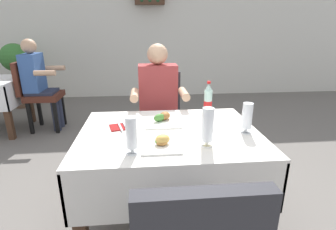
{
  "coord_description": "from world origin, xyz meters",
  "views": [
    {
      "loc": [
        -0.14,
        -1.51,
        1.4
      ],
      "look_at": [
        0.02,
        0.19,
        0.81
      ],
      "focal_mm": 27.49,
      "sensor_mm": 36.0,
      "label": 1
    }
  ],
  "objects_px": {
    "plate_far_diner": "(163,120)",
    "cola_bottle_primary": "(208,100)",
    "main_dining_table": "(169,153)",
    "chair_far_diner_seat": "(161,115)",
    "potted_plant_corner": "(17,66)",
    "background_patron": "(39,80)",
    "beer_glass_right": "(131,135)",
    "background_chair_right": "(37,92)",
    "plate_near_camera": "(161,143)",
    "napkin_cutlery_set": "(122,126)",
    "beer_glass_middle": "(208,127)",
    "seated_diner_far": "(158,104)",
    "beer_glass_left": "(247,118)"
  },
  "relations": [
    {
      "from": "main_dining_table",
      "to": "potted_plant_corner",
      "type": "xyz_separation_m",
      "value": [
        -2.41,
        3.23,
        0.18
      ]
    },
    {
      "from": "plate_far_diner",
      "to": "napkin_cutlery_set",
      "type": "xyz_separation_m",
      "value": [
        -0.29,
        -0.07,
        -0.02
      ]
    },
    {
      "from": "main_dining_table",
      "to": "beer_glass_right",
      "type": "height_order",
      "value": "beer_glass_right"
    },
    {
      "from": "seated_diner_far",
      "to": "beer_glass_left",
      "type": "relative_size",
      "value": 6.17
    },
    {
      "from": "cola_bottle_primary",
      "to": "beer_glass_right",
      "type": "bearing_deg",
      "value": -132.14
    },
    {
      "from": "chair_far_diner_seat",
      "to": "beer_glass_right",
      "type": "relative_size",
      "value": 4.57
    },
    {
      "from": "cola_bottle_primary",
      "to": "napkin_cutlery_set",
      "type": "distance_m",
      "value": 0.71
    },
    {
      "from": "seated_diner_far",
      "to": "plate_far_diner",
      "type": "height_order",
      "value": "seated_diner_far"
    },
    {
      "from": "plate_near_camera",
      "to": "beer_glass_right",
      "type": "bearing_deg",
      "value": -156.29
    },
    {
      "from": "plate_near_camera",
      "to": "plate_far_diner",
      "type": "bearing_deg",
      "value": 84.82
    },
    {
      "from": "background_patron",
      "to": "beer_glass_left",
      "type": "bearing_deg",
      "value": -45.06
    },
    {
      "from": "chair_far_diner_seat",
      "to": "beer_glass_middle",
      "type": "distance_m",
      "value": 1.15
    },
    {
      "from": "plate_far_diner",
      "to": "potted_plant_corner",
      "type": "xyz_separation_m",
      "value": [
        -2.38,
        3.06,
        -0.01
      ]
    },
    {
      "from": "background_chair_right",
      "to": "background_patron",
      "type": "relative_size",
      "value": 0.77
    },
    {
      "from": "main_dining_table",
      "to": "chair_far_diner_seat",
      "type": "distance_m",
      "value": 0.85
    },
    {
      "from": "plate_far_diner",
      "to": "background_patron",
      "type": "relative_size",
      "value": 0.2
    },
    {
      "from": "chair_far_diner_seat",
      "to": "napkin_cutlery_set",
      "type": "height_order",
      "value": "chair_far_diner_seat"
    },
    {
      "from": "plate_far_diner",
      "to": "potted_plant_corner",
      "type": "height_order",
      "value": "potted_plant_corner"
    },
    {
      "from": "beer_glass_middle",
      "to": "potted_plant_corner",
      "type": "xyz_separation_m",
      "value": [
        -2.61,
        3.47,
        -0.1
      ]
    },
    {
      "from": "potted_plant_corner",
      "to": "background_chair_right",
      "type": "bearing_deg",
      "value": -57.47
    },
    {
      "from": "plate_near_camera",
      "to": "chair_far_diner_seat",
      "type": "bearing_deg",
      "value": 86.3
    },
    {
      "from": "plate_far_diner",
      "to": "beer_glass_middle",
      "type": "bearing_deg",
      "value": -60.97
    },
    {
      "from": "background_chair_right",
      "to": "beer_glass_left",
      "type": "bearing_deg",
      "value": -44.4
    },
    {
      "from": "main_dining_table",
      "to": "beer_glass_middle",
      "type": "height_order",
      "value": "beer_glass_middle"
    },
    {
      "from": "cola_bottle_primary",
      "to": "background_patron",
      "type": "xyz_separation_m",
      "value": [
        -1.94,
        1.69,
        -0.14
      ]
    },
    {
      "from": "plate_near_camera",
      "to": "beer_glass_middle",
      "type": "relative_size",
      "value": 0.98
    },
    {
      "from": "seated_diner_far",
      "to": "beer_glass_middle",
      "type": "xyz_separation_m",
      "value": [
        0.23,
        -0.99,
        0.14
      ]
    },
    {
      "from": "background_chair_right",
      "to": "background_patron",
      "type": "bearing_deg",
      "value": 0.0
    },
    {
      "from": "beer_glass_left",
      "to": "background_chair_right",
      "type": "bearing_deg",
      "value": 135.6
    },
    {
      "from": "main_dining_table",
      "to": "chair_far_diner_seat",
      "type": "xyz_separation_m",
      "value": [
        0.0,
        0.85,
        -0.02
      ]
    },
    {
      "from": "background_chair_right",
      "to": "background_patron",
      "type": "xyz_separation_m",
      "value": [
        0.05,
        0.0,
        0.16
      ]
    },
    {
      "from": "beer_glass_left",
      "to": "background_patron",
      "type": "xyz_separation_m",
      "value": [
        -2.09,
        2.1,
        -0.13
      ]
    },
    {
      "from": "plate_far_diner",
      "to": "beer_glass_left",
      "type": "height_order",
      "value": "beer_glass_left"
    },
    {
      "from": "seated_diner_far",
      "to": "cola_bottle_primary",
      "type": "relative_size",
      "value": 4.73
    },
    {
      "from": "beer_glass_middle",
      "to": "beer_glass_right",
      "type": "distance_m",
      "value": 0.44
    },
    {
      "from": "plate_far_diner",
      "to": "beer_glass_right",
      "type": "bearing_deg",
      "value": -113.19
    },
    {
      "from": "beer_glass_left",
      "to": "beer_glass_right",
      "type": "relative_size",
      "value": 0.96
    },
    {
      "from": "plate_far_diner",
      "to": "seated_diner_far",
      "type": "bearing_deg",
      "value": 89.77
    },
    {
      "from": "main_dining_table",
      "to": "background_chair_right",
      "type": "bearing_deg",
      "value": 129.09
    },
    {
      "from": "seated_diner_far",
      "to": "main_dining_table",
      "type": "bearing_deg",
      "value": -87.57
    },
    {
      "from": "main_dining_table",
      "to": "background_patron",
      "type": "height_order",
      "value": "background_patron"
    },
    {
      "from": "chair_far_diner_seat",
      "to": "background_chair_right",
      "type": "bearing_deg",
      "value": 144.51
    },
    {
      "from": "background_patron",
      "to": "potted_plant_corner",
      "type": "bearing_deg",
      "value": 124.16
    },
    {
      "from": "chair_far_diner_seat",
      "to": "beer_glass_right",
      "type": "distance_m",
      "value": 1.22
    },
    {
      "from": "plate_far_diner",
      "to": "cola_bottle_primary",
      "type": "distance_m",
      "value": 0.42
    },
    {
      "from": "napkin_cutlery_set",
      "to": "main_dining_table",
      "type": "bearing_deg",
      "value": -17.36
    },
    {
      "from": "napkin_cutlery_set",
      "to": "background_chair_right",
      "type": "height_order",
      "value": "background_chair_right"
    },
    {
      "from": "seated_diner_far",
      "to": "napkin_cutlery_set",
      "type": "distance_m",
      "value": 0.7
    },
    {
      "from": "beer_glass_right",
      "to": "napkin_cutlery_set",
      "type": "relative_size",
      "value": 1.08
    },
    {
      "from": "beer_glass_right",
      "to": "plate_far_diner",
      "type": "bearing_deg",
      "value": 66.81
    }
  ]
}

